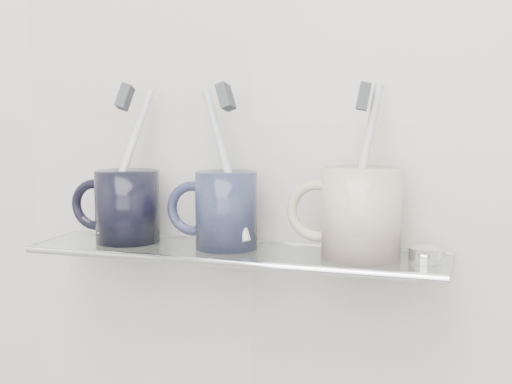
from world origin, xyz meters
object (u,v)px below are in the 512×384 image
at_px(shelf_glass, 235,253).
at_px(mug_right, 361,213).
at_px(mug_center, 226,210).
at_px(mug_left, 127,206).

relative_size(shelf_glass, mug_right, 4.95).
bearing_deg(shelf_glass, mug_center, 159.37).
bearing_deg(mug_right, shelf_glass, -166.30).
relative_size(shelf_glass, mug_left, 5.58).
bearing_deg(mug_left, mug_center, 8.91).
xyz_separation_m(mug_left, mug_right, (0.29, 0.00, 0.01)).
bearing_deg(mug_center, mug_left, -166.22).
xyz_separation_m(shelf_glass, mug_left, (-0.15, 0.00, 0.05)).
bearing_deg(shelf_glass, mug_left, 178.03).
xyz_separation_m(shelf_glass, mug_right, (0.15, 0.00, 0.05)).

